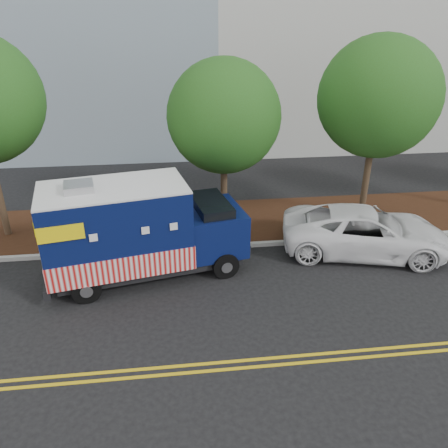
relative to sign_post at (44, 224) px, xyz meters
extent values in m
plane|color=black|center=(5.29, -1.68, -1.20)|extent=(120.00, 120.00, 0.00)
cube|color=#9E9E99|center=(5.29, -0.28, -1.12)|extent=(120.00, 0.18, 0.15)
cube|color=#321A0E|center=(5.29, 1.82, -1.12)|extent=(120.00, 4.00, 0.15)
cube|color=gold|center=(5.29, -6.13, -1.19)|extent=(120.00, 0.10, 0.01)
cube|color=gold|center=(5.29, -6.38, -1.19)|extent=(120.00, 0.10, 0.01)
cylinder|color=#38281C|center=(6.54, 1.54, 0.51)|extent=(0.26, 0.26, 3.42)
sphere|color=#2A5518|center=(6.54, 1.54, 3.26)|extent=(4.18, 4.18, 4.18)
cylinder|color=#38281C|center=(12.25, 1.34, 0.77)|extent=(0.26, 0.26, 3.94)
sphere|color=#2A5518|center=(12.25, 1.34, 3.86)|extent=(4.46, 4.46, 4.46)
cube|color=#473828|center=(0.00, 0.00, 0.00)|extent=(0.06, 0.06, 2.40)
cube|color=black|center=(3.68, -1.63, -0.76)|extent=(6.11, 3.09, 0.29)
cube|color=#091444|center=(2.76, -1.82, 0.68)|extent=(4.77, 3.22, 2.50)
cube|color=#B70C0B|center=(2.76, -1.82, -0.21)|extent=(4.82, 3.28, 0.78)
cube|color=white|center=(2.76, -1.82, 1.95)|extent=(4.77, 3.22, 0.06)
cube|color=#B7B7BA|center=(1.84, -2.00, 2.08)|extent=(0.98, 0.98, 0.23)
cube|color=#091444|center=(5.83, -1.20, 0.10)|extent=(2.28, 2.57, 1.46)
cube|color=black|center=(5.77, -1.21, 0.80)|extent=(1.42, 2.20, 0.68)
cube|color=black|center=(6.77, -1.01, -0.39)|extent=(0.49, 2.06, 0.31)
cube|color=black|center=(0.56, -2.26, -0.73)|extent=(0.65, 2.34, 0.29)
cube|color=#B7B7BA|center=(0.59, -2.26, 0.73)|extent=(0.41, 1.85, 1.98)
cube|color=#B7B7BA|center=(2.82, -0.54, 0.73)|extent=(1.85, 0.41, 1.15)
cube|color=yellow|center=(1.47, -3.34, 1.25)|extent=(1.23, 0.27, 0.47)
cube|color=yellow|center=(0.98, -0.91, 1.25)|extent=(1.23, 0.27, 0.47)
cylinder|color=black|center=(6.14, -2.22, -0.76)|extent=(0.92, 0.46, 0.88)
cylinder|color=black|center=(5.72, -0.14, -0.76)|extent=(0.92, 0.46, 0.88)
cylinder|color=black|center=(1.85, -3.09, -0.76)|extent=(0.92, 0.46, 0.88)
cylinder|color=black|center=(1.43, -1.00, -0.76)|extent=(0.92, 0.46, 0.88)
imported|color=white|center=(11.34, -1.12, -0.38)|extent=(6.38, 4.06, 1.64)
camera|label=1|loc=(4.65, -14.36, 6.67)|focal=35.00mm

